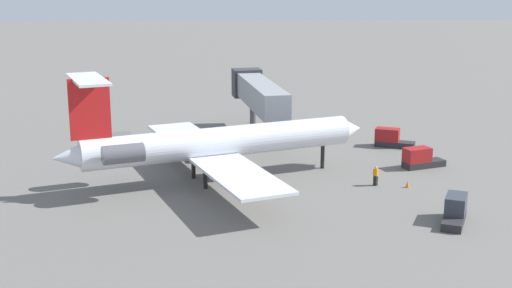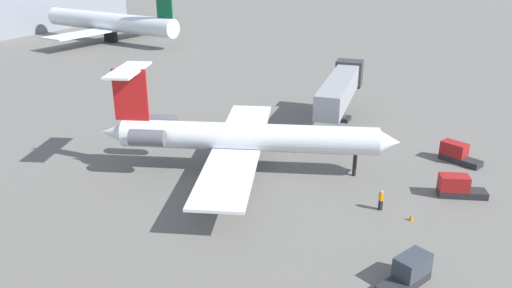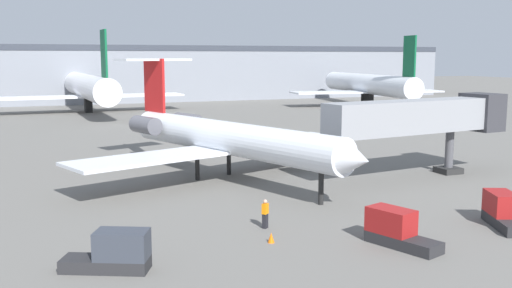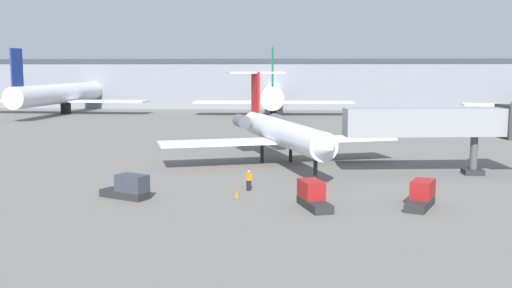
{
  "view_description": "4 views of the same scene",
  "coord_description": "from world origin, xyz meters",
  "px_view_note": "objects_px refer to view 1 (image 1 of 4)",
  "views": [
    {
      "loc": [
        -56.32,
        1.41,
        17.59
      ],
      "look_at": [
        -1.77,
        -1.94,
        3.9
      ],
      "focal_mm": 48.54,
      "sensor_mm": 36.0,
      "label": 1
    },
    {
      "loc": [
        -38.55,
        -18.62,
        19.99
      ],
      "look_at": [
        -1.05,
        -0.88,
        3.77
      ],
      "focal_mm": 35.81,
      "sensor_mm": 36.0,
      "label": 2
    },
    {
      "loc": [
        -13.62,
        -42.14,
        9.74
      ],
      "look_at": [
        2.35,
        -1.57,
        3.23
      ],
      "focal_mm": 41.11,
      "sensor_mm": 36.0,
      "label": 3
    },
    {
      "loc": [
        3.31,
        -59.22,
        10.07
      ],
      "look_at": [
        -1.58,
        -0.69,
        2.39
      ],
      "focal_mm": 41.08,
      "sensor_mm": 36.0,
      "label": 4
    }
  ],
  "objects_px": {
    "baggage_tug_lead": "(420,159)",
    "baggage_tug_trailing": "(455,211)",
    "jet_bridge": "(258,93)",
    "regional_jet": "(210,142)",
    "baggage_tug_spare": "(391,139)",
    "traffic_cone_near": "(408,184)",
    "ground_crew_marshaller": "(376,176)"
  },
  "relations": [
    {
      "from": "baggage_tug_trailing",
      "to": "traffic_cone_near",
      "type": "bearing_deg",
      "value": 7.91
    },
    {
      "from": "ground_crew_marshaller",
      "to": "baggage_tug_spare",
      "type": "relative_size",
      "value": 0.4
    },
    {
      "from": "regional_jet",
      "to": "traffic_cone_near",
      "type": "relative_size",
      "value": 49.13
    },
    {
      "from": "ground_crew_marshaller",
      "to": "baggage_tug_lead",
      "type": "relative_size",
      "value": 0.4
    },
    {
      "from": "jet_bridge",
      "to": "traffic_cone_near",
      "type": "xyz_separation_m",
      "value": [
        -18.62,
        -11.39,
        -4.65
      ]
    },
    {
      "from": "ground_crew_marshaller",
      "to": "baggage_tug_trailing",
      "type": "bearing_deg",
      "value": -157.56
    },
    {
      "from": "baggage_tug_trailing",
      "to": "baggage_tug_lead",
      "type": "bearing_deg",
      "value": -6.57
    },
    {
      "from": "ground_crew_marshaller",
      "to": "traffic_cone_near",
      "type": "distance_m",
      "value": 2.72
    },
    {
      "from": "jet_bridge",
      "to": "ground_crew_marshaller",
      "type": "distance_m",
      "value": 20.38
    },
    {
      "from": "baggage_tug_lead",
      "to": "traffic_cone_near",
      "type": "xyz_separation_m",
      "value": [
        -5.88,
        2.78,
        -0.56
      ]
    },
    {
      "from": "ground_crew_marshaller",
      "to": "baggage_tug_trailing",
      "type": "relative_size",
      "value": 0.4
    },
    {
      "from": "regional_jet",
      "to": "baggage_tug_spare",
      "type": "relative_size",
      "value": 6.39
    },
    {
      "from": "regional_jet",
      "to": "ground_crew_marshaller",
      "type": "height_order",
      "value": "regional_jet"
    },
    {
      "from": "regional_jet",
      "to": "baggage_tug_trailing",
      "type": "height_order",
      "value": "regional_jet"
    },
    {
      "from": "baggage_tug_lead",
      "to": "baggage_tug_spare",
      "type": "bearing_deg",
      "value": 5.41
    },
    {
      "from": "jet_bridge",
      "to": "ground_crew_marshaller",
      "type": "xyz_separation_m",
      "value": [
        -17.91,
        -8.83,
        -4.06
      ]
    },
    {
      "from": "baggage_tug_lead",
      "to": "baggage_tug_trailing",
      "type": "bearing_deg",
      "value": 173.43
    },
    {
      "from": "baggage_tug_lead",
      "to": "traffic_cone_near",
      "type": "height_order",
      "value": "baggage_tug_lead"
    },
    {
      "from": "jet_bridge",
      "to": "ground_crew_marshaller",
      "type": "relative_size",
      "value": 10.38
    },
    {
      "from": "regional_jet",
      "to": "jet_bridge",
      "type": "xyz_separation_m",
      "value": [
        16.01,
        -5.03,
        1.43
      ]
    },
    {
      "from": "jet_bridge",
      "to": "traffic_cone_near",
      "type": "height_order",
      "value": "jet_bridge"
    },
    {
      "from": "baggage_tug_spare",
      "to": "traffic_cone_near",
      "type": "distance_m",
      "value": 13.94
    },
    {
      "from": "regional_jet",
      "to": "baggage_tug_trailing",
      "type": "distance_m",
      "value": 20.84
    },
    {
      "from": "ground_crew_marshaller",
      "to": "baggage_tug_lead",
      "type": "distance_m",
      "value": 7.43
    },
    {
      "from": "baggage_tug_spare",
      "to": "traffic_cone_near",
      "type": "bearing_deg",
      "value": 171.62
    },
    {
      "from": "jet_bridge",
      "to": "baggage_tug_lead",
      "type": "height_order",
      "value": "jet_bridge"
    },
    {
      "from": "regional_jet",
      "to": "baggage_tug_lead",
      "type": "distance_m",
      "value": 19.66
    },
    {
      "from": "jet_bridge",
      "to": "baggage_tug_trailing",
      "type": "height_order",
      "value": "jet_bridge"
    },
    {
      "from": "baggage_tug_spare",
      "to": "jet_bridge",
      "type": "bearing_deg",
      "value": 70.14
    },
    {
      "from": "regional_jet",
      "to": "jet_bridge",
      "type": "bearing_deg",
      "value": -17.45
    },
    {
      "from": "ground_crew_marshaller",
      "to": "baggage_tug_spare",
      "type": "distance_m",
      "value": 13.85
    },
    {
      "from": "baggage_tug_trailing",
      "to": "jet_bridge",
      "type": "bearing_deg",
      "value": 25.01
    }
  ]
}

